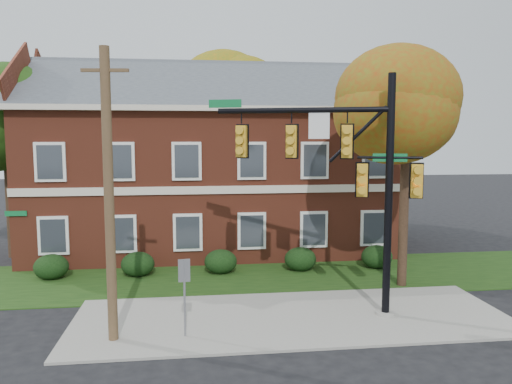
{
  "coord_description": "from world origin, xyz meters",
  "views": [
    {
      "loc": [
        -3.13,
        -14.33,
        5.84
      ],
      "look_at": [
        -0.93,
        3.0,
        3.93
      ],
      "focal_mm": 35.0,
      "sensor_mm": 36.0,
      "label": 1
    }
  ],
  "objects": [
    {
      "name": "tree_far_rear",
      "position": [
        -0.66,
        19.79,
        8.84
      ],
      "size": [
        6.84,
        6.46,
        11.52
      ],
      "color": "black",
      "rests_on": "ground"
    },
    {
      "name": "hedge_right",
      "position": [
        1.5,
        6.7,
        0.53
      ],
      "size": [
        1.4,
        1.26,
        1.05
      ],
      "primitive_type": "ellipsoid",
      "color": "black",
      "rests_on": "ground"
    },
    {
      "name": "apartment_building",
      "position": [
        -2.0,
        11.95,
        4.99
      ],
      "size": [
        18.8,
        8.8,
        9.74
      ],
      "color": "brown",
      "rests_on": "ground"
    },
    {
      "name": "hedge_center",
      "position": [
        -2.0,
        6.7,
        0.53
      ],
      "size": [
        1.4,
        1.26,
        1.05
      ],
      "primitive_type": "ellipsoid",
      "color": "black",
      "rests_on": "ground"
    },
    {
      "name": "hedge_left",
      "position": [
        -5.5,
        6.7,
        0.53
      ],
      "size": [
        1.4,
        1.26,
        1.05
      ],
      "primitive_type": "ellipsoid",
      "color": "black",
      "rests_on": "ground"
    },
    {
      "name": "sign_post",
      "position": [
        -3.42,
        -0.17,
        1.61
      ],
      "size": [
        0.35,
        0.08,
        2.36
      ],
      "rotation": [
        0.0,
        0.0,
        0.12
      ],
      "color": "slate",
      "rests_on": "ground"
    },
    {
      "name": "hedge_far_left",
      "position": [
        -9.0,
        6.7,
        0.53
      ],
      "size": [
        1.4,
        1.26,
        1.05
      ],
      "primitive_type": "ellipsoid",
      "color": "black",
      "rests_on": "ground"
    },
    {
      "name": "grass_strip",
      "position": [
        0.0,
        6.0,
        0.02
      ],
      "size": [
        30.0,
        6.0,
        0.04
      ],
      "primitive_type": "cube",
      "color": "#193811",
      "rests_on": "ground"
    },
    {
      "name": "hedge_far_right",
      "position": [
        5.0,
        6.7,
        0.53
      ],
      "size": [
        1.4,
        1.26,
        1.05
      ],
      "primitive_type": "ellipsoid",
      "color": "black",
      "rests_on": "ground"
    },
    {
      "name": "tree_right_rear",
      "position": [
        9.31,
        12.81,
        8.12
      ],
      "size": [
        6.3,
        5.95,
        10.62
      ],
      "color": "black",
      "rests_on": "ground"
    },
    {
      "name": "ground",
      "position": [
        0.0,
        0.0,
        0.0
      ],
      "size": [
        120.0,
        120.0,
        0.0
      ],
      "primitive_type": "plane",
      "color": "black",
      "rests_on": "ground"
    },
    {
      "name": "utility_pole",
      "position": [
        -5.46,
        -0.15,
        4.21
      ],
      "size": [
        1.29,
        0.3,
        8.3
      ],
      "rotation": [
        0.0,
        0.0,
        -0.11
      ],
      "color": "brown",
      "rests_on": "ground"
    },
    {
      "name": "tree_left_rear",
      "position": [
        -11.73,
        10.84,
        6.68
      ],
      "size": [
        5.4,
        5.1,
        8.88
      ],
      "color": "black",
      "rests_on": "ground"
    },
    {
      "name": "traffic_signal",
      "position": [
        1.72,
        1.24,
        4.87
      ],
      "size": [
        6.71,
        2.46,
        7.84
      ],
      "rotation": [
        0.0,
        0.0,
        -0.33
      ],
      "color": "gray",
      "rests_on": "ground"
    },
    {
      "name": "tree_near_right",
      "position": [
        5.22,
        3.87,
        6.67
      ],
      "size": [
        4.5,
        4.25,
        8.58
      ],
      "color": "black",
      "rests_on": "ground"
    },
    {
      "name": "sidewalk",
      "position": [
        0.0,
        1.0,
        0.04
      ],
      "size": [
        14.0,
        5.0,
        0.08
      ],
      "primitive_type": "cube",
      "color": "gray",
      "rests_on": "ground"
    }
  ]
}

